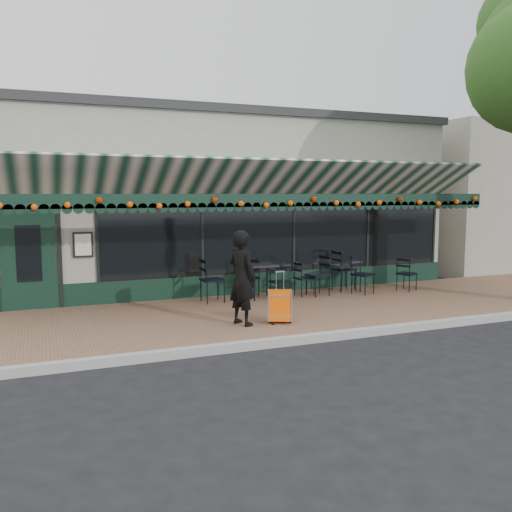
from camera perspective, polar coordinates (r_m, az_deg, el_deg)
name	(u,v)px	position (r m, az deg, el deg)	size (l,w,h in m)	color
ground	(320,340)	(9.86, 6.71, -8.79)	(80.00, 80.00, 0.00)	black
sidewalk	(274,313)	(11.59, 1.95, -6.03)	(18.00, 4.00, 0.15)	brown
curb	(322,337)	(9.78, 6.95, -8.48)	(18.00, 0.16, 0.15)	#9E9E99
restaurant_building	(198,204)	(16.81, -6.14, 5.44)	(12.00, 9.60, 4.50)	#A9A393
neighbor_building_right	(511,198)	(24.00, 25.29, 5.51)	(12.00, 8.00, 4.80)	gray
woman	(242,278)	(10.13, -1.47, -2.30)	(0.65, 0.43, 1.79)	black
suitcase	(280,306)	(10.34, 2.52, -5.27)	(0.49, 0.39, 0.99)	#FF5F08
cafe_table_a	(344,268)	(13.88, 9.27, -1.27)	(0.52, 0.52, 0.64)	black
cafe_table_b	(261,268)	(12.70, 0.52, -1.22)	(0.66, 0.66, 0.81)	black
chair_a_left	(318,276)	(13.15, 6.53, -2.05)	(0.49, 0.49, 0.97)	black
chair_a_right	(344,269)	(14.14, 9.21, -1.41)	(0.50, 0.50, 1.01)	black
chair_a_front	(363,275)	(13.54, 11.19, -1.96)	(0.47, 0.47, 0.94)	black
chair_a_extra	(407,274)	(14.22, 15.60, -1.84)	(0.43, 0.43, 0.85)	black
chair_b_left	(248,278)	(12.97, -0.83, -2.35)	(0.44, 0.44, 0.88)	black
chair_b_right	(304,279)	(13.08, 5.12, -2.40)	(0.42, 0.42, 0.83)	black
chair_b_front	(281,282)	(12.56, 2.61, -2.77)	(0.41, 0.41, 0.83)	black
chair_solo	(212,280)	(12.30, -4.60, -2.57)	(0.50, 0.50, 1.00)	black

